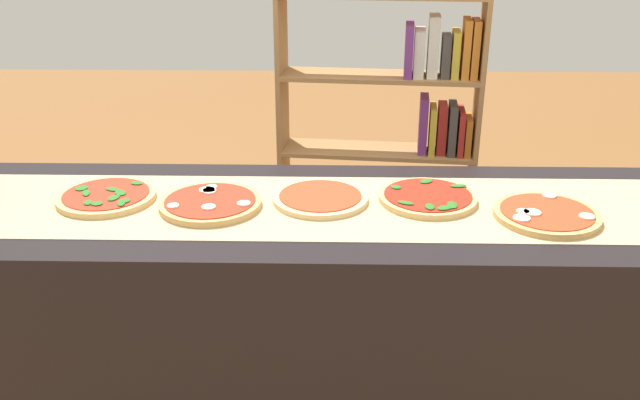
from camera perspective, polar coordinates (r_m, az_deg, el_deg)
The scene contains 8 objects.
counter at distance 2.14m, azimuth 0.00°, elevation -12.16°, with size 2.47×0.67×0.94m, color black.
parchment_paper at distance 1.91m, azimuth 0.00°, elevation -0.52°, with size 2.21×0.45×0.00m, color tan.
pizza_spinach_0 at distance 2.04m, azimuth -17.51°, elevation 0.28°, with size 0.28×0.28×0.02m.
pizza_mozzarella_1 at distance 1.92m, azimuth -9.20°, elevation -0.26°, with size 0.29×0.29×0.03m.
pizza_plain_2 at distance 1.94m, azimuth 0.02°, elevation 0.17°, with size 0.27×0.27×0.02m.
pizza_spinach_3 at distance 1.96m, azimuth 9.04°, elevation 0.21°, with size 0.28×0.28×0.03m.
pizza_mozzarella_4 at distance 1.93m, azimuth 18.49°, elevation -1.15°, with size 0.28×0.28×0.02m.
bookshelf at distance 3.11m, azimuth 7.21°, elevation 4.35°, with size 0.91×0.32×1.39m.
Camera 1 is at (0.04, -1.75, 1.71)m, focal length 38.09 mm.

